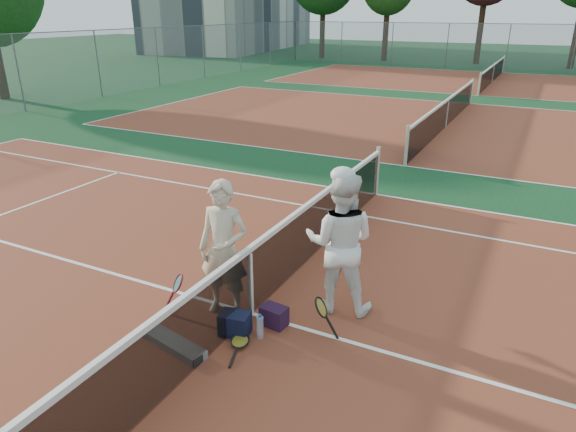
{
  "coord_description": "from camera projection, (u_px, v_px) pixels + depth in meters",
  "views": [
    {
      "loc": [
        3.16,
        -5.15,
        3.88
      ],
      "look_at": [
        0.0,
        1.11,
        1.05
      ],
      "focal_mm": 32.0,
      "sensor_mm": 36.0,
      "label": 1
    }
  ],
  "objects": [
    {
      "name": "ground",
      "position": [
        252.0,
        314.0,
        7.03
      ],
      "size": [
        130.0,
        130.0,
        0.0
      ],
      "primitive_type": "plane",
      "color": "#0F3A1C",
      "rests_on": "ground"
    },
    {
      "name": "net_far_b",
      "position": [
        493.0,
        73.0,
        29.19
      ],
      "size": [
        0.1,
        10.98,
        1.02
      ],
      "primitive_type": null,
      "color": "black",
      "rests_on": "ground"
    },
    {
      "name": "racket_spare",
      "position": [
        240.0,
        342.0,
        6.37
      ],
      "size": [
        0.43,
        0.65,
        0.09
      ],
      "primitive_type": null,
      "rotation": [
        0.0,
        0.0,
        1.86
      ],
      "color": "black",
      "rests_on": "ground"
    },
    {
      "name": "racket_black_held",
      "position": [
        321.0,
        317.0,
        6.47
      ],
      "size": [
        0.35,
        0.31,
        0.54
      ],
      "primitive_type": null,
      "rotation": [
        0.0,
        0.0,
        3.26
      ],
      "color": "black",
      "rests_on": "ground"
    },
    {
      "name": "player_b",
      "position": [
        340.0,
        243.0,
        6.84
      ],
      "size": [
        1.1,
        0.94,
        1.97
      ],
      "primitive_type": "imported",
      "rotation": [
        0.0,
        0.0,
        3.37
      ],
      "color": "white",
      "rests_on": "ground"
    },
    {
      "name": "sports_bag_navy",
      "position": [
        235.0,
        324.0,
        6.55
      ],
      "size": [
        0.42,
        0.33,
        0.3
      ],
      "primitive_type": "cube",
      "rotation": [
        0.0,
        0.0,
        0.19
      ],
      "color": "black",
      "rests_on": "ground"
    },
    {
      "name": "racket_red",
      "position": [
        179.0,
        293.0,
        7.03
      ],
      "size": [
        0.41,
        0.42,
        0.54
      ],
      "primitive_type": null,
      "rotation": [
        0.0,
        0.0,
        0.85
      ],
      "color": "maroon",
      "rests_on": "ground"
    },
    {
      "name": "net_far_a",
      "position": [
        447.0,
        113.0,
        18.01
      ],
      "size": [
        0.1,
        10.98,
        1.02
      ],
      "primitive_type": null,
      "color": "black",
      "rests_on": "ground"
    },
    {
      "name": "sports_bag_purple",
      "position": [
        274.0,
        316.0,
        6.74
      ],
      "size": [
        0.36,
        0.27,
        0.27
      ],
      "primitive_type": "cube",
      "rotation": [
        0.0,
        0.0,
        -0.11
      ],
      "color": "black",
      "rests_on": "ground"
    },
    {
      "name": "water_bottle",
      "position": [
        260.0,
        327.0,
        6.47
      ],
      "size": [
        0.09,
        0.09,
        0.3
      ],
      "primitive_type": "cylinder",
      "color": "#C9E5FF",
      "rests_on": "ground"
    },
    {
      "name": "player_a",
      "position": [
        224.0,
        249.0,
        6.76
      ],
      "size": [
        0.75,
        0.55,
        1.88
      ],
      "primitive_type": "imported",
      "rotation": [
        0.0,
        0.0,
        0.15
      ],
      "color": "beige",
      "rests_on": "ground"
    },
    {
      "name": "court_far_b",
      "position": [
        492.0,
        82.0,
        29.38
      ],
      "size": [
        23.77,
        10.97,
        0.01
      ],
      "primitive_type": "cube",
      "color": "brown",
      "rests_on": "ground"
    },
    {
      "name": "court_far_a",
      "position": [
        445.0,
        127.0,
        18.2
      ],
      "size": [
        23.77,
        10.97,
        0.01
      ],
      "primitive_type": "cube",
      "color": "brown",
      "rests_on": "ground"
    },
    {
      "name": "net_main",
      "position": [
        251.0,
        281.0,
        6.84
      ],
      "size": [
        0.1,
        10.98,
        1.02
      ],
      "primitive_type": null,
      "color": "black",
      "rests_on": "ground"
    },
    {
      "name": "net_cover_canvas",
      "position": [
        172.0,
        343.0,
        6.33
      ],
      "size": [
        1.07,
        0.45,
        0.11
      ],
      "primitive_type": "cube",
      "rotation": [
        0.0,
        0.0,
        -0.21
      ],
      "color": "#625C58",
      "rests_on": "ground"
    },
    {
      "name": "fence_back",
      "position": [
        508.0,
        47.0,
        34.61
      ],
      "size": [
        32.0,
        0.06,
        3.0
      ],
      "primitive_type": null,
      "color": "slate",
      "rests_on": "ground"
    },
    {
      "name": "court_main",
      "position": [
        252.0,
        314.0,
        7.03
      ],
      "size": [
        23.77,
        10.97,
        0.01
      ],
      "primitive_type": "cube",
      "color": "brown",
      "rests_on": "ground"
    }
  ]
}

